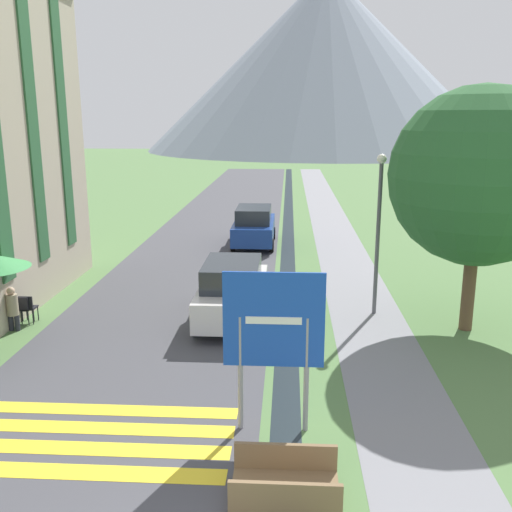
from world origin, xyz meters
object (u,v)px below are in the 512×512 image
at_px(streetlamp, 379,221).
at_px(cafe_chair_far_left, 28,306).
at_px(footbridge, 285,486).
at_px(cafe_chair_far_right, 23,307).
at_px(tree_by_path, 479,177).
at_px(parked_car_far, 254,226).
at_px(person_seated_near, 12,307).
at_px(road_sign, 274,331).
at_px(parked_car_near, 233,291).

bearing_deg(streetlamp, cafe_chair_far_left, -171.81).
height_order(footbridge, cafe_chair_far_right, cafe_chair_far_right).
xyz_separation_m(footbridge, tree_by_path, (5.05, 7.69, 4.09)).
distance_m(footbridge, cafe_chair_far_right, 10.58).
height_order(parked_car_far, person_seated_near, parked_car_far).
bearing_deg(footbridge, road_sign, 96.97).
xyz_separation_m(road_sign, streetlamp, (2.91, 6.85, 0.87)).
bearing_deg(parked_car_far, cafe_chair_far_left, -119.00).
distance_m(cafe_chair_far_left, person_seated_near, 0.63).
distance_m(parked_car_near, cafe_chair_far_left, 5.96).
relative_size(person_seated_near, tree_by_path, 0.19).
xyz_separation_m(parked_car_far, cafe_chair_far_right, (-6.02, -10.78, -0.40)).
height_order(parked_car_near, cafe_chair_far_right, parked_car_near).
bearing_deg(parked_car_near, person_seated_near, -168.97).
height_order(footbridge, parked_car_near, parked_car_near).
distance_m(road_sign, footbridge, 2.73).
bearing_deg(road_sign, person_seated_near, 147.10).
height_order(parked_car_near, cafe_chair_far_left, parked_car_near).
relative_size(cafe_chair_far_right, person_seated_near, 0.67).
height_order(parked_car_near, person_seated_near, parked_car_near).
relative_size(road_sign, footbridge, 1.85).
xyz_separation_m(footbridge, streetlamp, (2.66, 8.90, 2.66)).
bearing_deg(person_seated_near, parked_car_near, 11.03).
height_order(road_sign, tree_by_path, tree_by_path).
height_order(cafe_chair_far_right, streetlamp, streetlamp).
bearing_deg(parked_car_near, road_sign, -77.29).
relative_size(parked_car_far, cafe_chair_far_right, 5.12).
xyz_separation_m(cafe_chair_far_left, person_seated_near, (-0.15, -0.59, 0.19)).
xyz_separation_m(parked_car_near, cafe_chair_far_right, (-6.01, -0.69, -0.40)).
bearing_deg(person_seated_near, parked_car_far, 61.68).
xyz_separation_m(cafe_chair_far_right, tree_by_path, (12.66, 0.35, 3.80)).
bearing_deg(tree_by_path, cafe_chair_far_left, -178.83).
relative_size(parked_car_near, person_seated_near, 3.34).
xyz_separation_m(parked_car_far, streetlamp, (4.25, -9.23, 1.97)).
distance_m(person_seated_near, tree_by_path, 13.25).
distance_m(parked_car_far, cafe_chair_far_left, 12.23).
relative_size(cafe_chair_far_left, cafe_chair_far_right, 1.00).
bearing_deg(road_sign, tree_by_path, 46.79).
bearing_deg(road_sign, streetlamp, 66.99).
bearing_deg(road_sign, cafe_chair_far_right, 144.26).
relative_size(footbridge, tree_by_path, 0.25).
relative_size(person_seated_near, streetlamp, 0.26).
xyz_separation_m(parked_car_far, person_seated_near, (-6.08, -11.28, -0.21)).
relative_size(footbridge, cafe_chair_far_left, 2.00).
height_order(person_seated_near, tree_by_path, tree_by_path).
xyz_separation_m(parked_car_near, person_seated_near, (-6.07, -1.18, -0.21)).
relative_size(footbridge, cafe_chair_far_right, 2.00).
distance_m(road_sign, parked_car_near, 6.23).
relative_size(road_sign, streetlamp, 0.65).
bearing_deg(parked_car_near, cafe_chair_far_right, -173.49).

